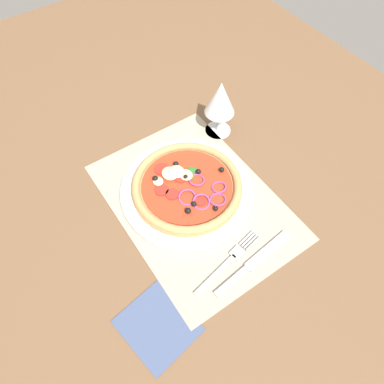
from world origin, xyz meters
The scene contains 8 objects.
ground_plane centered at (0.00, 0.00, -1.20)cm, with size 190.00×140.00×2.40cm, color brown.
placemat centered at (0.00, 0.00, 0.20)cm, with size 44.66×32.02×0.40cm, color #A39984.
plate centered at (-2.81, -0.06, 1.06)cm, with size 29.43×29.43×1.32cm, color white.
pizza centered at (-2.85, -0.06, 2.82)cm, with size 24.26×24.26×2.60cm.
fork centered at (15.61, -1.90, 0.62)cm, with size 4.82×17.97×0.44cm.
knife centered at (18.71, 1.51, 0.65)cm, with size 3.69×20.06×0.62cm.
wine_glass centered at (-14.30, 17.11, 10.06)cm, with size 7.20×7.20×14.90cm.
napkin centered at (18.11, -20.40, 0.18)cm, with size 12.84×11.55×0.36cm, color #425175.
Camera 1 is at (35.20, -24.59, 67.24)cm, focal length 33.84 mm.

